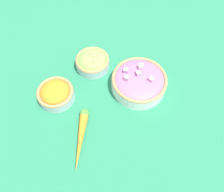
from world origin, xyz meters
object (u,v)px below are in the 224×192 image
object	(u,v)px
bowl_lettuce	(92,61)
loose_carrot	(81,137)
bowl_red_onion	(139,81)
bowl_carrots	(56,93)

from	to	relation	value
bowl_lettuce	loose_carrot	xyz separation A→B (m)	(-0.12, -0.25, -0.01)
bowl_red_onion	bowl_carrots	distance (m)	0.28
bowl_red_onion	loose_carrot	bearing A→B (deg)	-155.26
bowl_lettuce	bowl_carrots	size ratio (longest dim) A/B	1.01
bowl_red_onion	bowl_carrots	size ratio (longest dim) A/B	1.54
loose_carrot	bowl_carrots	bearing A→B (deg)	-143.00
bowl_red_onion	bowl_lettuce	distance (m)	0.18
bowl_carrots	loose_carrot	size ratio (longest dim) A/B	0.66
bowl_lettuce	bowl_carrots	xyz separation A→B (m)	(-0.15, -0.08, -0.00)
bowl_carrots	loose_carrot	xyz separation A→B (m)	(0.03, -0.17, -0.01)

